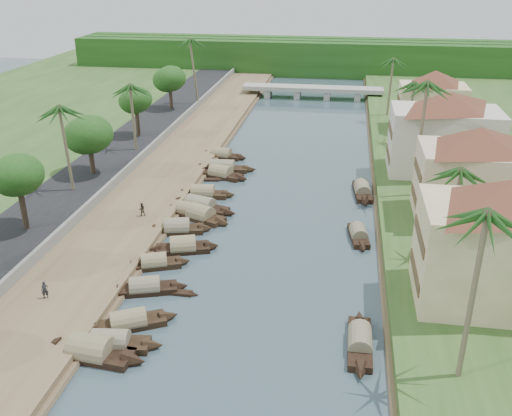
# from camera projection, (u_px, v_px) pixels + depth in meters

# --- Properties ---
(ground) EXTENTS (220.00, 220.00, 0.00)m
(ground) POSITION_uv_depth(u_px,v_px,m) (258.00, 280.00, 50.25)
(ground) COLOR #364952
(ground) RESTS_ON ground
(left_bank) EXTENTS (10.00, 180.00, 0.80)m
(left_bank) POSITION_uv_depth(u_px,v_px,m) (155.00, 184.00, 70.46)
(left_bank) COLOR brown
(left_bank) RESTS_ON ground
(right_bank) EXTENTS (16.00, 180.00, 1.20)m
(right_bank) POSITION_uv_depth(u_px,v_px,m) (448.00, 200.00, 65.39)
(right_bank) COLOR #2B4B1E
(right_bank) RESTS_ON ground
(road) EXTENTS (8.00, 180.00, 1.40)m
(road) POSITION_uv_depth(u_px,v_px,m) (90.00, 178.00, 71.55)
(road) COLOR black
(road) RESTS_ON ground
(retaining_wall) EXTENTS (0.40, 180.00, 1.10)m
(retaining_wall) POSITION_uv_depth(u_px,v_px,m) (122.00, 175.00, 70.67)
(retaining_wall) COLOR slate
(retaining_wall) RESTS_ON left_bank
(treeline) EXTENTS (120.00, 14.00, 8.00)m
(treeline) POSITION_uv_depth(u_px,v_px,m) (320.00, 57.00, 139.08)
(treeline) COLOR #1B3E11
(treeline) RESTS_ON ground
(bridge) EXTENTS (28.00, 4.00, 2.40)m
(bridge) POSITION_uv_depth(u_px,v_px,m) (312.00, 90.00, 114.67)
(bridge) COLOR gray
(bridge) RESTS_ON ground
(building_near) EXTENTS (14.85, 14.85, 10.20)m
(building_near) POSITION_uv_depth(u_px,v_px,m) (501.00, 241.00, 43.17)
(building_near) COLOR beige
(building_near) RESTS_ON right_bank
(building_mid) EXTENTS (14.11, 14.11, 9.70)m
(building_mid) POSITION_uv_depth(u_px,v_px,m) (474.00, 173.00, 57.60)
(building_mid) COLOR beige
(building_mid) RESTS_ON right_bank
(building_far) EXTENTS (15.59, 15.59, 10.20)m
(building_far) POSITION_uv_depth(u_px,v_px,m) (444.00, 132.00, 70.30)
(building_far) COLOR beige
(building_far) RESTS_ON right_bank
(building_distant) EXTENTS (12.62, 12.62, 9.20)m
(building_distant) POSITION_uv_depth(u_px,v_px,m) (432.00, 100.00, 88.45)
(building_distant) COLOR beige
(building_distant) RESTS_ON right_bank
(sampan_0) EXTENTS (8.04, 2.49, 2.10)m
(sampan_0) POSITION_uv_depth(u_px,v_px,m) (111.00, 343.00, 41.40)
(sampan_0) COLOR black
(sampan_0) RESTS_ON ground
(sampan_1) EXTENTS (8.74, 2.80, 2.51)m
(sampan_1) POSITION_uv_depth(u_px,v_px,m) (91.00, 352.00, 40.48)
(sampan_1) COLOR black
(sampan_1) RESTS_ON ground
(sampan_2) EXTENTS (7.74, 5.12, 2.11)m
(sampan_2) POSITION_uv_depth(u_px,v_px,m) (129.00, 323.00, 43.71)
(sampan_2) COLOR black
(sampan_2) RESTS_ON ground
(sampan_3) EXTENTS (7.61, 3.68, 2.04)m
(sampan_3) POSITION_uv_depth(u_px,v_px,m) (145.00, 288.00, 48.32)
(sampan_3) COLOR black
(sampan_3) RESTS_ON ground
(sampan_4) EXTENTS (6.92, 3.80, 1.98)m
(sampan_4) POSITION_uv_depth(u_px,v_px,m) (154.00, 263.00, 52.20)
(sampan_4) COLOR black
(sampan_4) RESTS_ON ground
(sampan_5) EXTENTS (7.41, 3.91, 2.30)m
(sampan_5) POSITION_uv_depth(u_px,v_px,m) (183.00, 247.00, 55.09)
(sampan_5) COLOR black
(sampan_5) RESTS_ON ground
(sampan_6) EXTENTS (7.74, 3.42, 2.25)m
(sampan_6) POSITION_uv_depth(u_px,v_px,m) (177.00, 229.00, 58.92)
(sampan_6) COLOR black
(sampan_6) RESTS_ON ground
(sampan_7) EXTENTS (7.83, 3.40, 2.07)m
(sampan_7) POSITION_uv_depth(u_px,v_px,m) (190.00, 211.00, 62.90)
(sampan_7) COLOR black
(sampan_7) RESTS_ON ground
(sampan_8) EXTENTS (7.86, 4.96, 2.39)m
(sampan_8) POSITION_uv_depth(u_px,v_px,m) (201.00, 216.00, 61.88)
(sampan_8) COLOR black
(sampan_8) RESTS_ON ground
(sampan_9) EXTENTS (9.47, 4.51, 2.34)m
(sampan_9) POSITION_uv_depth(u_px,v_px,m) (200.00, 206.00, 64.25)
(sampan_9) COLOR black
(sampan_9) RESTS_ON ground
(sampan_10) EXTENTS (8.08, 2.42, 2.20)m
(sampan_10) POSITION_uv_depth(u_px,v_px,m) (203.00, 193.00, 67.69)
(sampan_10) COLOR black
(sampan_10) RESTS_ON ground
(sampan_11) EXTENTS (8.24, 4.28, 2.31)m
(sampan_11) POSITION_uv_depth(u_px,v_px,m) (221.00, 174.00, 73.81)
(sampan_11) COLOR black
(sampan_11) RESTS_ON ground
(sampan_12) EXTENTS (9.58, 2.27, 2.25)m
(sampan_12) POSITION_uv_depth(u_px,v_px,m) (222.00, 168.00, 75.97)
(sampan_12) COLOR black
(sampan_12) RESTS_ON ground
(sampan_13) EXTENTS (7.88, 2.85, 2.13)m
(sampan_13) POSITION_uv_depth(u_px,v_px,m) (222.00, 155.00, 80.91)
(sampan_13) COLOR black
(sampan_13) RESTS_ON ground
(sampan_14) EXTENTS (1.79, 8.39, 2.05)m
(sampan_14) POSITION_uv_depth(u_px,v_px,m) (360.00, 342.00, 41.53)
(sampan_14) COLOR black
(sampan_14) RESTS_ON ground
(sampan_15) EXTENTS (2.45, 7.16, 1.93)m
(sampan_15) POSITION_uv_depth(u_px,v_px,m) (358.00, 235.00, 57.62)
(sampan_15) COLOR black
(sampan_15) RESTS_ON ground
(sampan_16) EXTENTS (2.41, 8.92, 2.16)m
(sampan_16) POSITION_uv_depth(u_px,v_px,m) (362.00, 191.00, 68.50)
(sampan_16) COLOR black
(sampan_16) RESTS_ON ground
(canoe_1) EXTENTS (4.57, 0.83, 0.74)m
(canoe_1) POSITION_uv_depth(u_px,v_px,m) (173.00, 292.00, 48.26)
(canoe_1) COLOR black
(canoe_1) RESTS_ON ground
(canoe_2) EXTENTS (5.26, 1.54, 0.76)m
(canoe_2) POSITION_uv_depth(u_px,v_px,m) (204.00, 180.00, 72.72)
(canoe_2) COLOR black
(canoe_2) RESTS_ON ground
(palm_0) EXTENTS (3.20, 3.20, 13.12)m
(palm_0) POSITION_uv_depth(u_px,v_px,m) (486.00, 218.00, 32.51)
(palm_0) COLOR #73674D
(palm_0) RESTS_ON ground
(palm_1) EXTENTS (3.20, 3.20, 9.96)m
(palm_1) POSITION_uv_depth(u_px,v_px,m) (453.00, 172.00, 48.31)
(palm_1) COLOR #73674D
(palm_1) RESTS_ON ground
(palm_2) EXTENTS (3.20, 3.20, 14.33)m
(palm_2) POSITION_uv_depth(u_px,v_px,m) (426.00, 86.00, 60.21)
(palm_2) COLOR #73674D
(palm_2) RESTS_ON ground
(palm_3) EXTENTS (3.20, 3.20, 10.26)m
(palm_3) POSITION_uv_depth(u_px,v_px,m) (413.00, 85.00, 80.19)
(palm_3) COLOR #73674D
(palm_3) RESTS_ON ground
(palm_5) EXTENTS (3.20, 3.20, 11.24)m
(palm_5) POSITION_uv_depth(u_px,v_px,m) (62.00, 110.00, 62.35)
(palm_5) COLOR #73674D
(palm_5) RESTS_ON ground
(palm_6) EXTENTS (3.20, 3.20, 10.47)m
(palm_6) POSITION_uv_depth(u_px,v_px,m) (131.00, 87.00, 76.57)
(palm_6) COLOR #73674D
(palm_6) RESTS_ON ground
(palm_7) EXTENTS (3.20, 3.20, 10.97)m
(palm_7) POSITION_uv_depth(u_px,v_px,m) (392.00, 61.00, 94.88)
(palm_7) COLOR #73674D
(palm_7) RESTS_ON ground
(palm_8) EXTENTS (3.20, 3.20, 12.92)m
(palm_8) POSITION_uv_depth(u_px,v_px,m) (194.00, 41.00, 101.19)
(palm_8) COLOR #73674D
(palm_8) RESTS_ON ground
(tree_2) EXTENTS (4.80, 4.80, 7.58)m
(tree_2) POSITION_uv_depth(u_px,v_px,m) (17.00, 176.00, 54.61)
(tree_2) COLOR #443227
(tree_2) RESTS_ON ground
(tree_3) EXTENTS (5.52, 5.52, 7.20)m
(tree_3) POSITION_uv_depth(u_px,v_px,m) (89.00, 135.00, 69.39)
(tree_3) COLOR #443227
(tree_3) RESTS_ON ground
(tree_4) EXTENTS (4.46, 4.46, 7.21)m
(tree_4) POSITION_uv_depth(u_px,v_px,m) (136.00, 101.00, 84.29)
(tree_4) COLOR #443227
(tree_4) RESTS_ON ground
(tree_5) EXTENTS (5.21, 5.21, 7.38)m
(tree_5) POSITION_uv_depth(u_px,v_px,m) (170.00, 79.00, 99.82)
(tree_5) COLOR #443227
(tree_5) RESTS_ON ground
(tree_6) EXTENTS (4.78, 4.78, 7.56)m
(tree_6) POSITION_uv_depth(u_px,v_px,m) (483.00, 126.00, 71.76)
(tree_6) COLOR #443227
(tree_6) RESTS_ON ground
(person_near) EXTENTS (0.66, 0.58, 1.52)m
(person_near) POSITION_uv_depth(u_px,v_px,m) (45.00, 290.00, 45.88)
(person_near) COLOR black
(person_near) RESTS_ON left_bank
(person_far) EXTENTS (0.90, 0.84, 1.49)m
(person_far) POSITION_uv_depth(u_px,v_px,m) (142.00, 209.00, 60.63)
(person_far) COLOR #322F23
(person_far) RESTS_ON left_bank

